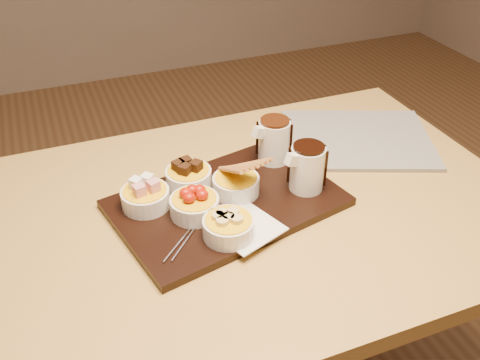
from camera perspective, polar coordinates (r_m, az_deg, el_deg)
name	(u,v)px	position (r m, az deg, el deg)	size (l,w,h in m)	color
dining_table	(244,242)	(1.20, 0.48, -6.60)	(1.20, 0.80, 0.75)	#B78E44
serving_board	(227,203)	(1.13, -1.41, -2.44)	(0.46, 0.30, 0.02)	black
napkin	(246,227)	(1.05, 0.62, -5.09)	(0.12, 0.12, 0.00)	white
bowl_marshmallows	(146,198)	(1.11, -10.04, -1.93)	(0.10, 0.10, 0.04)	white
bowl_cake	(189,178)	(1.16, -5.49, 0.23)	(0.10, 0.10, 0.04)	white
bowl_strawberries	(195,206)	(1.08, -4.87, -2.81)	(0.10, 0.10, 0.04)	white
bowl_biscotti	(236,185)	(1.14, -0.43, -0.55)	(0.10, 0.10, 0.04)	white
bowl_bananas	(229,228)	(1.02, -1.23, -5.13)	(0.10, 0.10, 0.04)	white
pitcher_dark_chocolate	(307,169)	(1.14, 7.18, 1.23)	(0.07, 0.07, 0.10)	silver
pitcher_milk_chocolate	(274,141)	(1.23, 3.65, 4.15)	(0.07, 0.07, 0.10)	silver
fondue_skewers	(197,221)	(1.07, -4.62, -4.33)	(0.26, 0.03, 0.01)	silver
newspaper	(357,139)	(1.39, 12.36, 4.32)	(0.37, 0.29, 0.01)	beige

